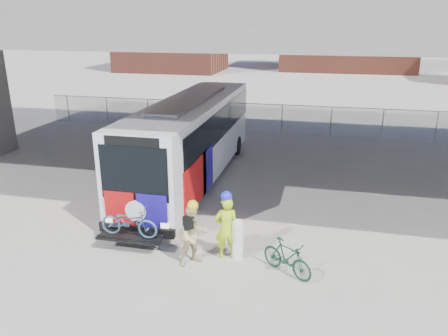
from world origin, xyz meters
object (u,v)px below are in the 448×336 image
(bollard, at_px, (238,238))
(cyclist_tan, at_px, (193,234))
(bus, at_px, (192,134))
(bike_parked, at_px, (287,258))
(cyclist_hivis, at_px, (226,226))

(bollard, height_order, cyclist_tan, cyclist_tan)
(bus, xyz_separation_m, bike_parked, (4.85, -6.82, -1.60))
(bus, height_order, bollard, bus)
(bollard, relative_size, cyclist_hivis, 0.60)
(bus, relative_size, cyclist_tan, 6.40)
(bus, distance_m, bollard, 7.28)
(cyclist_tan, bearing_deg, bollard, -16.50)
(cyclist_hivis, height_order, cyclist_tan, cyclist_hivis)
(cyclist_hivis, bearing_deg, bollard, 158.65)
(bollard, distance_m, cyclist_hivis, 0.49)
(cyclist_tan, bearing_deg, bike_parked, -40.57)
(bus, xyz_separation_m, bollard, (3.34, -6.31, -1.41))
(bus, bearing_deg, bike_parked, -54.56)
(bollard, relative_size, bike_parked, 0.76)
(bollard, distance_m, bike_parked, 1.60)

